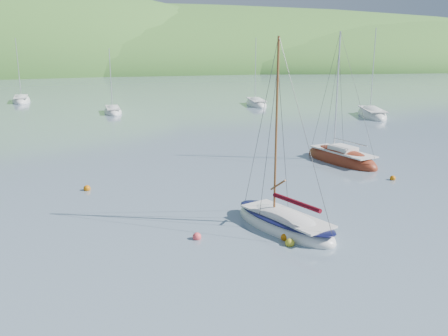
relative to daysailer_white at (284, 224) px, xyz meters
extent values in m
plane|color=slate|center=(-2.51, -2.93, -0.23)|extent=(700.00, 700.00, 0.00)
ellipsoid|color=#386E2A|center=(-2.51, 167.07, -0.23)|extent=(440.00, 110.00, 44.00)
ellipsoid|color=#386E2A|center=(87.49, 157.07, -0.23)|extent=(240.00, 100.00, 34.00)
ellipsoid|color=white|center=(0.00, 0.00, -0.11)|extent=(5.08, 7.24, 1.67)
cube|color=silver|center=(0.05, -0.12, 0.48)|extent=(3.89, 5.61, 0.10)
cylinder|color=brown|center=(-0.34, 0.75, 4.99)|extent=(0.12, 0.12, 9.09)
ellipsoid|color=#0C0E33|center=(0.00, 0.00, 0.38)|extent=(5.01, 7.16, 0.29)
cylinder|color=#5A0812|center=(0.33, -0.74, 1.39)|extent=(1.57, 3.08, 0.24)
ellipsoid|color=maroon|center=(9.19, 13.01, -0.08)|extent=(4.79, 7.93, 2.07)
cube|color=silver|center=(9.23, 12.87, 0.64)|extent=(3.65, 6.15, 0.10)
cylinder|color=silver|center=(8.91, 13.87, 5.29)|extent=(0.12, 0.12, 9.37)
cube|color=silver|center=(9.23, 12.87, 0.88)|extent=(1.99, 2.43, 0.42)
cylinder|color=silver|center=(9.47, 12.16, 1.55)|extent=(1.21, 3.45, 0.09)
ellipsoid|color=white|center=(-8.98, 45.10, -0.11)|extent=(2.72, 6.59, 1.76)
cube|color=silver|center=(-8.97, 44.97, 0.52)|extent=(2.05, 5.13, 0.10)
cylinder|color=silver|center=(-9.03, 45.87, 4.35)|extent=(0.12, 0.12, 7.73)
ellipsoid|color=white|center=(12.06, 48.90, -0.09)|extent=(3.07, 7.65, 2.04)
cube|color=silver|center=(12.05, 48.75, 0.63)|extent=(2.30, 5.96, 0.10)
cylinder|color=silver|center=(12.11, 49.80, 5.10)|extent=(0.12, 0.12, 9.01)
ellipsoid|color=white|center=(-23.21, 60.53, -0.09)|extent=(3.58, 7.74, 2.04)
cube|color=silver|center=(-23.19, 60.39, 0.63)|extent=(2.70, 6.02, 0.10)
cylinder|color=silver|center=(-23.32, 61.42, 5.07)|extent=(0.12, 0.12, 8.95)
ellipsoid|color=white|center=(23.51, 34.84, -0.07)|extent=(4.79, 8.85, 2.29)
cube|color=silver|center=(23.47, 34.68, 0.74)|extent=(3.64, 6.88, 0.10)
cylinder|color=silver|center=(23.74, 35.82, 5.74)|extent=(0.12, 0.12, 10.08)
sphere|color=gold|center=(-0.47, -2.21, -0.11)|extent=(0.45, 0.45, 0.45)
sphere|color=#FA474E|center=(-4.72, -0.51, -0.11)|extent=(0.43, 0.43, 0.43)
sphere|color=#CB6807|center=(10.44, 7.24, -0.11)|extent=(0.40, 0.40, 0.40)
sphere|color=#CB6807|center=(-10.49, 9.13, -0.11)|extent=(0.45, 0.45, 0.45)
sphere|color=#CB6807|center=(-0.46, -1.49, -0.11)|extent=(0.45, 0.45, 0.45)
camera|label=1|loc=(-8.17, -23.33, 9.36)|focal=40.00mm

